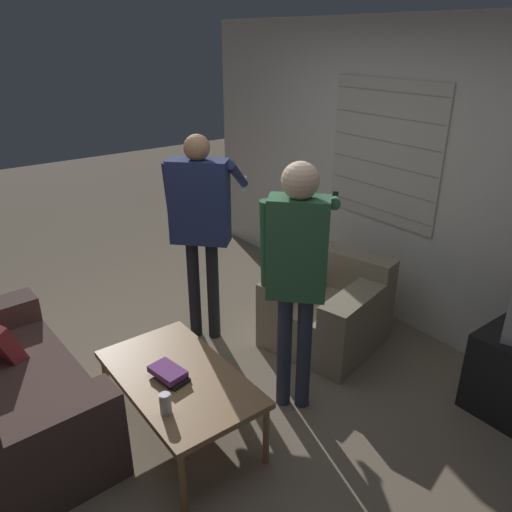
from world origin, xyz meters
The scene contains 10 objects.
ground_plane centered at (0.00, 0.00, 0.00)m, with size 16.00×16.00×0.00m, color #7F705B.
wall_back centered at (0.00, 2.03, 1.28)m, with size 5.20×0.08×2.55m.
couch_blue centered at (-0.42, -1.19, 0.32)m, with size 1.68×0.89×0.87m.
armchair_beige centered at (0.04, 1.25, 0.30)m, with size 0.99×1.01×0.72m.
coffee_table centered at (0.25, -0.28, 0.42)m, with size 1.12×0.65×0.46m.
person_left_standing centered at (-0.66, 0.46, 1.10)m, with size 0.53×0.85×1.73m.
person_right_standing centered at (0.46, 0.49, 1.10)m, with size 0.50×0.81×1.73m.
book_stack centered at (0.24, -0.34, 0.49)m, with size 0.25×0.18×0.07m.
soda_can centered at (0.50, -0.50, 0.52)m, with size 0.07×0.07×0.13m.
spare_remote centered at (0.35, -0.32, 0.47)m, with size 0.07×0.14×0.02m.
Camera 1 is at (2.56, -1.43, 2.39)m, focal length 35.00 mm.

